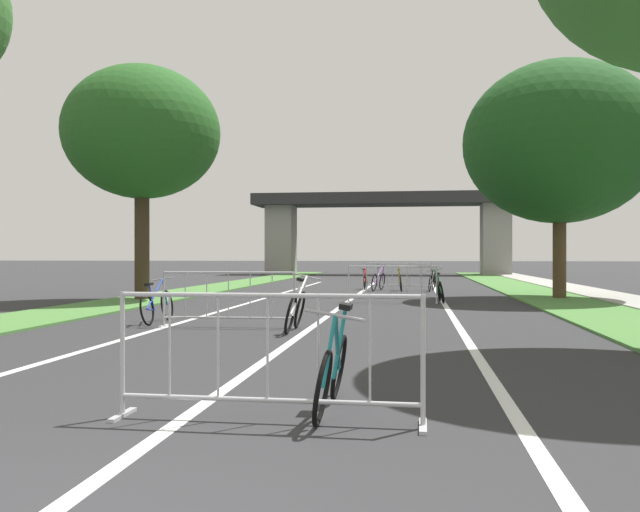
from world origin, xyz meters
name	(u,v)px	position (x,y,z in m)	size (l,w,h in m)	color
grass_verge_left	(198,291)	(-6.11, 21.93, 0.03)	(2.27, 53.61, 0.05)	#477A38
grass_verge_right	(535,293)	(6.11, 21.93, 0.03)	(2.27, 53.61, 0.05)	#477A38
sidewalk_path_right	(595,293)	(8.10, 21.93, 0.04)	(1.71, 53.61, 0.08)	#9E9B93
lane_stripe_center	(342,306)	(0.00, 15.51, 0.00)	(0.14, 31.01, 0.01)	silver
lane_stripe_right_lane	(446,307)	(2.74, 15.51, 0.00)	(0.14, 31.01, 0.01)	silver
lane_stripe_left_lane	(242,305)	(-2.74, 15.51, 0.00)	(0.14, 31.01, 0.01)	silver
overpass_bridge	(386,217)	(0.00, 44.30, 3.97)	(18.36, 3.82, 5.60)	#2D2D30
tree_left_maple_mid	(142,133)	(-6.17, 16.82, 5.01)	(4.66, 4.66, 7.01)	#3D2D1E
tree_right_oak_mid	(559,143)	(6.34, 19.11, 4.81)	(5.86, 5.86, 7.31)	#4C3823
crowd_barrier_nearest	(268,358)	(0.71, 3.04, 0.52)	(2.56, 0.47, 1.05)	#ADADB2
crowd_barrier_second	(228,299)	(-1.56, 9.93, 0.52)	(2.57, 0.55, 1.05)	#ADADB2
crowd_barrier_third	(392,284)	(1.29, 16.82, 0.52)	(2.58, 0.58, 1.05)	#ADADB2
crowd_barrier_fourth	(399,277)	(1.32, 23.70, 0.52)	(2.57, 0.54, 1.05)	#ADADB2
bicycle_green_0	(440,290)	(2.63, 17.20, 0.36)	(0.48, 1.67, 0.97)	black
bicycle_yellow_1	(400,281)	(1.40, 23.11, 0.37)	(0.55, 1.64, 0.98)	black
bicycle_teal_2	(332,371)	(1.19, 3.46, 0.36)	(0.49, 1.61, 0.93)	black
bicycle_white_3	(296,310)	(-0.18, 9.43, 0.39)	(0.52, 1.68, 1.03)	black
bicycle_blue_4	(157,305)	(-3.19, 10.51, 0.36)	(0.47, 1.72, 0.91)	black
bicycle_black_5	(432,282)	(2.59, 23.22, 0.36)	(0.59, 1.60, 0.97)	black
bicycle_purple_6	(378,281)	(0.57, 23.27, 0.38)	(0.68, 1.67, 1.01)	black
bicycle_red_7	(365,280)	(-0.01, 24.28, 0.35)	(0.52, 1.63, 0.88)	black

